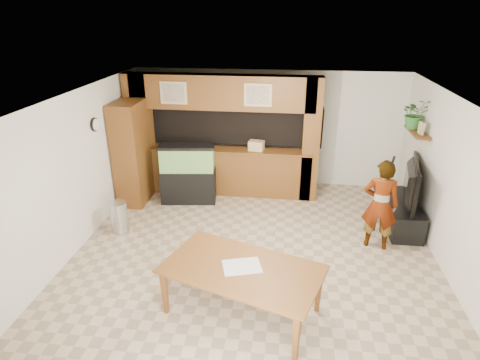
# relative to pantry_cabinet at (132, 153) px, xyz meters

# --- Properties ---
(floor) EXTENTS (6.50, 6.50, 0.00)m
(floor) POSITION_rel_pantry_cabinet_xyz_m (2.70, -1.85, -1.07)
(floor) COLOR tan
(floor) RESTS_ON ground
(ceiling) EXTENTS (6.50, 6.50, 0.00)m
(ceiling) POSITION_rel_pantry_cabinet_xyz_m (2.70, -1.85, 1.53)
(ceiling) COLOR white
(ceiling) RESTS_ON wall_back
(wall_back) EXTENTS (6.00, 0.00, 6.00)m
(wall_back) POSITION_rel_pantry_cabinet_xyz_m (2.70, 1.40, 0.23)
(wall_back) COLOR silver
(wall_back) RESTS_ON floor
(wall_left) EXTENTS (0.00, 6.50, 6.50)m
(wall_left) POSITION_rel_pantry_cabinet_xyz_m (-0.30, -1.85, 0.23)
(wall_left) COLOR silver
(wall_left) RESTS_ON floor
(wall_right) EXTENTS (0.00, 6.50, 6.50)m
(wall_right) POSITION_rel_pantry_cabinet_xyz_m (5.70, -1.85, 0.23)
(wall_right) COLOR silver
(wall_right) RESTS_ON floor
(partition) EXTENTS (4.20, 0.99, 2.60)m
(partition) POSITION_rel_pantry_cabinet_xyz_m (1.75, 0.79, 0.25)
(partition) COLOR brown
(partition) RESTS_ON floor
(wall_clock) EXTENTS (0.05, 0.25, 0.25)m
(wall_clock) POSITION_rel_pantry_cabinet_xyz_m (-0.27, -0.85, 0.83)
(wall_clock) COLOR black
(wall_clock) RESTS_ON wall_left
(wall_shelf) EXTENTS (0.25, 0.90, 0.04)m
(wall_shelf) POSITION_rel_pantry_cabinet_xyz_m (5.55, 0.10, 0.63)
(wall_shelf) COLOR brown
(wall_shelf) RESTS_ON wall_right
(pantry_cabinet) EXTENTS (0.53, 0.87, 2.13)m
(pantry_cabinet) POSITION_rel_pantry_cabinet_xyz_m (0.00, 0.00, 0.00)
(pantry_cabinet) COLOR brown
(pantry_cabinet) RESTS_ON floor
(trash_can) EXTENTS (0.32, 0.32, 0.59)m
(trash_can) POSITION_rel_pantry_cabinet_xyz_m (0.18, -1.30, -0.77)
(trash_can) COLOR #B2B2B7
(trash_can) RESTS_ON floor
(aquarium) EXTENTS (1.14, 0.43, 1.26)m
(aquarium) POSITION_rel_pantry_cabinet_xyz_m (1.13, 0.10, -0.45)
(aquarium) COLOR black
(aquarium) RESTS_ON floor
(tv_stand) EXTENTS (0.55, 1.49, 0.50)m
(tv_stand) POSITION_rel_pantry_cabinet_xyz_m (5.35, -0.40, -0.82)
(tv_stand) COLOR black
(tv_stand) RESTS_ON floor
(television) EXTENTS (0.46, 1.38, 0.79)m
(television) POSITION_rel_pantry_cabinet_xyz_m (5.35, -0.40, -0.17)
(television) COLOR black
(television) RESTS_ON tv_stand
(photo_frame) EXTENTS (0.07, 0.17, 0.22)m
(photo_frame) POSITION_rel_pantry_cabinet_xyz_m (5.55, -0.10, 0.77)
(photo_frame) COLOR tan
(photo_frame) RESTS_ON wall_shelf
(potted_plant) EXTENTS (0.56, 0.51, 0.57)m
(potted_plant) POSITION_rel_pantry_cabinet_xyz_m (5.52, 0.29, 0.94)
(potted_plant) COLOR #2B6829
(potted_plant) RESTS_ON wall_shelf
(person) EXTENTS (0.64, 0.49, 1.60)m
(person) POSITION_rel_pantry_cabinet_xyz_m (4.76, -1.22, -0.27)
(person) COLOR tan
(person) RESTS_ON floor
(microphone) EXTENTS (0.04, 0.11, 0.17)m
(microphone) POSITION_rel_pantry_cabinet_xyz_m (4.81, -1.38, 0.58)
(microphone) COLOR black
(microphone) RESTS_ON person
(dining_table) EXTENTS (2.29, 1.73, 0.72)m
(dining_table) POSITION_rel_pantry_cabinet_xyz_m (2.66, -3.18, -0.71)
(dining_table) COLOR brown
(dining_table) RESTS_ON floor
(newspaper_a) EXTENTS (0.57, 0.48, 0.01)m
(newspaper_a) POSITION_rel_pantry_cabinet_xyz_m (2.67, -3.11, -0.35)
(newspaper_a) COLOR silver
(newspaper_a) RESTS_ON dining_table
(counter_box) EXTENTS (0.34, 0.26, 0.21)m
(counter_box) POSITION_rel_pantry_cabinet_xyz_m (2.52, 0.60, 0.08)
(counter_box) COLOR tan
(counter_box) RESTS_ON partition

